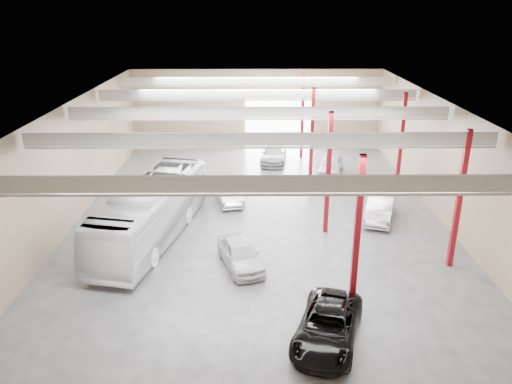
{
  "coord_description": "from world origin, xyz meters",
  "views": [
    {
      "loc": [
        -0.41,
        -28.07,
        12.35
      ],
      "look_at": [
        -0.19,
        -1.34,
        2.2
      ],
      "focal_mm": 35.0,
      "sensor_mm": 36.0,
      "label": 1
    }
  ],
  "objects_px": {
    "black_sedan": "(328,326)",
    "car_row_b": "(228,192)",
    "car_right_near": "(380,208)",
    "car_row_a": "(240,254)",
    "car_row_c": "(274,154)",
    "car_right_far": "(331,165)",
    "coach_bus": "(152,211)"
  },
  "relations": [
    {
      "from": "car_row_b",
      "to": "coach_bus",
      "type": "bearing_deg",
      "value": -138.96
    },
    {
      "from": "car_row_c",
      "to": "coach_bus",
      "type": "bearing_deg",
      "value": -110.87
    },
    {
      "from": "car_row_b",
      "to": "car_row_c",
      "type": "height_order",
      "value": "car_row_c"
    },
    {
      "from": "black_sedan",
      "to": "car_right_near",
      "type": "relative_size",
      "value": 1.12
    },
    {
      "from": "black_sedan",
      "to": "car_row_a",
      "type": "height_order",
      "value": "car_row_a"
    },
    {
      "from": "car_right_near",
      "to": "car_row_a",
      "type": "bearing_deg",
      "value": -126.88
    },
    {
      "from": "car_row_b",
      "to": "car_right_near",
      "type": "height_order",
      "value": "car_right_near"
    },
    {
      "from": "car_row_a",
      "to": "car_row_b",
      "type": "bearing_deg",
      "value": 78.44
    },
    {
      "from": "car_row_a",
      "to": "car_row_c",
      "type": "height_order",
      "value": "car_row_c"
    },
    {
      "from": "black_sedan",
      "to": "car_row_a",
      "type": "relative_size",
      "value": 1.2
    },
    {
      "from": "car_row_c",
      "to": "car_right_far",
      "type": "xyz_separation_m",
      "value": [
        4.28,
        -3.1,
        0.01
      ]
    },
    {
      "from": "car_row_a",
      "to": "black_sedan",
      "type": "bearing_deg",
      "value": -77.52
    },
    {
      "from": "black_sedan",
      "to": "car_row_c",
      "type": "relative_size",
      "value": 1.01
    },
    {
      "from": "car_row_c",
      "to": "car_row_a",
      "type": "bearing_deg",
      "value": -91.5
    },
    {
      "from": "coach_bus",
      "to": "car_row_c",
      "type": "bearing_deg",
      "value": 74.54
    },
    {
      "from": "car_row_c",
      "to": "car_right_near",
      "type": "bearing_deg",
      "value": -56.87
    },
    {
      "from": "car_row_b",
      "to": "car_right_far",
      "type": "relative_size",
      "value": 0.98
    },
    {
      "from": "car_right_near",
      "to": "black_sedan",
      "type": "bearing_deg",
      "value": -93.93
    },
    {
      "from": "car_row_b",
      "to": "car_row_c",
      "type": "xyz_separation_m",
      "value": [
        3.38,
        8.77,
        0.03
      ]
    },
    {
      "from": "car_right_near",
      "to": "car_row_b",
      "type": "bearing_deg",
      "value": -179.2
    },
    {
      "from": "coach_bus",
      "to": "car_row_a",
      "type": "height_order",
      "value": "coach_bus"
    },
    {
      "from": "black_sedan",
      "to": "car_row_a",
      "type": "bearing_deg",
      "value": 138.42
    },
    {
      "from": "coach_bus",
      "to": "car_row_c",
      "type": "relative_size",
      "value": 2.42
    },
    {
      "from": "car_row_a",
      "to": "car_right_near",
      "type": "height_order",
      "value": "car_right_near"
    },
    {
      "from": "coach_bus",
      "to": "car_row_a",
      "type": "distance_m",
      "value": 5.97
    },
    {
      "from": "car_row_a",
      "to": "car_row_b",
      "type": "distance_m",
      "value": 8.79
    },
    {
      "from": "black_sedan",
      "to": "car_row_c",
      "type": "xyz_separation_m",
      "value": [
        -1.12,
        23.45,
        0.02
      ]
    },
    {
      "from": "car_row_b",
      "to": "car_row_c",
      "type": "bearing_deg",
      "value": 55.57
    },
    {
      "from": "car_row_c",
      "to": "car_right_near",
      "type": "height_order",
      "value": "car_right_near"
    },
    {
      "from": "car_row_a",
      "to": "car_right_near",
      "type": "relative_size",
      "value": 0.93
    },
    {
      "from": "black_sedan",
      "to": "car_row_b",
      "type": "xyz_separation_m",
      "value": [
        -4.5,
        14.68,
        -0.0
      ]
    },
    {
      "from": "black_sedan",
      "to": "car_right_near",
      "type": "distance_m",
      "value": 12.67
    }
  ]
}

